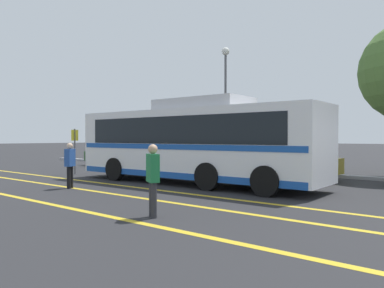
{
  "coord_description": "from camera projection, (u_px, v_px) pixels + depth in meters",
  "views": [
    {
      "loc": [
        10.64,
        -12.26,
        1.89
      ],
      "look_at": [
        1.05,
        -0.43,
        1.63
      ],
      "focal_mm": 35.0,
      "sensor_mm": 36.0,
      "label": 1
    }
  ],
  "objects": [
    {
      "name": "ground_plane",
      "position": [
        180.0,
        181.0,
        16.26
      ],
      "size": [
        220.0,
        220.0,
        0.0
      ],
      "primitive_type": "plane",
      "color": "#262628"
    },
    {
      "name": "lane_strip_0",
      "position": [
        154.0,
        189.0,
        13.55
      ],
      "size": [
        30.86,
        0.2,
        0.01
      ],
      "primitive_type": "cube",
      "rotation": [
        0.0,
        0.0,
        1.57
      ],
      "color": "gold",
      "rests_on": "ground_plane"
    },
    {
      "name": "lane_strip_1",
      "position": [
        119.0,
        195.0,
        12.3
      ],
      "size": [
        30.86,
        0.2,
        0.01
      ],
      "primitive_type": "cube",
      "rotation": [
        0.0,
        0.0,
        1.57
      ],
      "color": "gold",
      "rests_on": "ground_plane"
    },
    {
      "name": "lane_strip_2",
      "position": [
        53.0,
        205.0,
        10.47
      ],
      "size": [
        30.86,
        0.2,
        0.01
      ],
      "primitive_type": "cube",
      "rotation": [
        0.0,
        0.0,
        1.57
      ],
      "color": "gold",
      "rests_on": "ground_plane"
    },
    {
      "name": "curb_strip",
      "position": [
        264.0,
        171.0,
        19.98
      ],
      "size": [
        38.86,
        0.36,
        0.15
      ],
      "primitive_type": "cube",
      "color": "#99999E",
      "rests_on": "ground_plane"
    },
    {
      "name": "transit_bus",
      "position": [
        192.0,
        142.0,
        15.22
      ],
      "size": [
        11.22,
        2.77,
        3.43
      ],
      "rotation": [
        0.0,
        0.0,
        1.59
      ],
      "color": "white",
      "rests_on": "ground_plane"
    },
    {
      "name": "parked_car_0",
      "position": [
        112.0,
        155.0,
        24.92
      ],
      "size": [
        3.93,
        1.83,
        1.43
      ],
      "rotation": [
        0.0,
        0.0,
        -1.56
      ],
      "color": "#335B33",
      "rests_on": "ground_plane"
    },
    {
      "name": "parked_car_1",
      "position": [
        174.0,
        159.0,
        21.54
      ],
      "size": [
        4.28,
        2.26,
        1.33
      ],
      "rotation": [
        0.0,
        0.0,
        1.48
      ],
      "color": "black",
      "rests_on": "ground_plane"
    },
    {
      "name": "parked_car_2",
      "position": [
        284.0,
        162.0,
        17.22
      ],
      "size": [
        4.83,
        2.11,
        1.46
      ],
      "rotation": [
        0.0,
        0.0,
        -1.62
      ],
      "color": "olive",
      "rests_on": "ground_plane"
    },
    {
      "name": "pedestrian_0",
      "position": [
        70.0,
        163.0,
        13.88
      ],
      "size": [
        0.38,
        0.47,
        1.69
      ],
      "rotation": [
        0.0,
        0.0,
        2.03
      ],
      "color": "black",
      "rests_on": "ground_plane"
    },
    {
      "name": "pedestrian_1",
      "position": [
        153.0,
        176.0,
        8.81
      ],
      "size": [
        0.47,
        0.4,
        1.73
      ],
      "rotation": [
        0.0,
        0.0,
        5.77
      ],
      "color": "#2D2D33",
      "rests_on": "ground_plane"
    },
    {
      "name": "bus_stop_sign",
      "position": [
        75.0,
        146.0,
        19.14
      ],
      "size": [
        0.07,
        0.4,
        2.34
      ],
      "rotation": [
        0.0,
        0.0,
        1.59
      ],
      "color": "#59595E",
      "rests_on": "ground_plane"
    },
    {
      "name": "street_lamp",
      "position": [
        226.0,
        86.0,
        22.42
      ],
      "size": [
        0.47,
        0.47,
        7.29
      ],
      "color": "#59595E",
      "rests_on": "ground_plane"
    }
  ]
}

